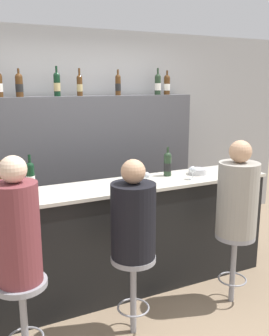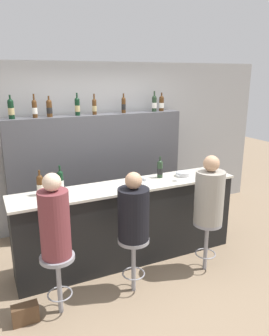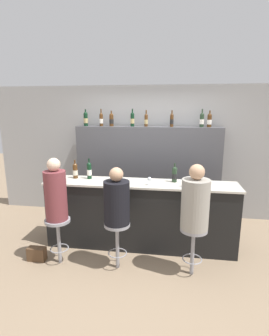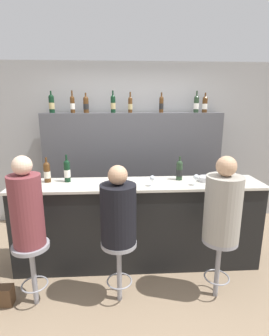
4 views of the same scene
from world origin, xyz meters
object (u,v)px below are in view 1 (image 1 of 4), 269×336
object	(u,v)px
wine_bottle_backbar_3	(57,84)
wine_bottle_backbar_5	(118,85)
wine_bottle_backbar_2	(19,85)
bar_stool_right	(234,249)
metal_bowl	(198,171)
bar_stool_middle	(133,274)
guest_seated_right	(238,195)
wine_bottle_backbar_7	(167,85)
wine_glass_1	(193,170)
bar_stool_left	(23,301)
wine_bottle_backbar_4	(80,85)
wine_glass_0	(147,176)
guest_seated_left	(17,228)
wine_bottle_backbar_6	(158,84)
wine_bottle_counter_1	(31,177)
wine_bottle_counter_2	(168,164)
guest_seated_middle	(133,217)
wine_bottle_counter_0	(1,182)

from	to	relation	value
wine_bottle_backbar_3	wine_bottle_backbar_5	distance (m)	0.74
wine_bottle_backbar_2	bar_stool_right	world-z (taller)	wine_bottle_backbar_2
metal_bowl	bar_stool_middle	world-z (taller)	metal_bowl
wine_bottle_backbar_5	guest_seated_right	xyz separation A→B (m)	(0.34, -1.79, -0.93)
bar_stool_middle	wine_bottle_backbar_7	bearing A→B (deg)	53.01
wine_glass_1	bar_stool_left	distance (m)	1.91
wine_bottle_backbar_4	metal_bowl	xyz separation A→B (m)	(0.86, -1.13, -0.86)
wine_glass_0	guest_seated_right	bearing A→B (deg)	-39.32
guest_seated_left	wine_bottle_backbar_4	bearing A→B (deg)	59.94
guest_seated_left	bar_stool_right	xyz separation A→B (m)	(1.85, -0.00, -0.53)
wine_bottle_backbar_2	bar_stool_left	size ratio (longest dim) A/B	0.44
wine_bottle_backbar_6	guest_seated_right	xyz separation A→B (m)	(-0.21, -1.79, -0.94)
wine_bottle_backbar_2	wine_bottle_backbar_5	bearing A→B (deg)	0.00
wine_bottle_backbar_2	wine_bottle_backbar_7	xyz separation A→B (m)	(1.83, -0.00, 0.00)
wine_bottle_counter_1	wine_bottle_counter_2	size ratio (longest dim) A/B	1.12
wine_bottle_backbar_3	wine_glass_1	xyz separation A→B (m)	(0.95, -1.28, -0.81)
wine_bottle_backbar_3	wine_glass_1	size ratio (longest dim) A/B	2.52
guest_seated_middle	bar_stool_right	xyz separation A→B (m)	(1.01, 0.00, -0.47)
wine_bottle_backbar_6	wine_bottle_counter_1	bearing A→B (deg)	-150.04
wine_bottle_counter_1	wine_glass_1	xyz separation A→B (m)	(1.49, -0.23, -0.04)
guest_seated_right	wine_bottle_backbar_5	bearing A→B (deg)	100.59
wine_bottle_backbar_6	bar_stool_left	xyz separation A→B (m)	(-2.06, -1.79, -1.44)
guest_seated_left	guest_seated_middle	world-z (taller)	guest_seated_left
bar_stool_middle	bar_stool_right	bearing A→B (deg)	0.00
metal_bowl	wine_bottle_backbar_6	bearing A→B (deg)	81.91
wine_bottle_backbar_2	wine_bottle_backbar_6	xyz separation A→B (m)	(1.69, 0.00, 0.01)
wine_bottle_backbar_3	bar_stool_middle	xyz separation A→B (m)	(0.07, -1.79, -1.44)
wine_glass_1	metal_bowl	distance (m)	0.23
wine_bottle_counter_0	wine_glass_0	xyz separation A→B (m)	(1.23, -0.23, -0.04)
wine_bottle_backbar_6	bar_stool_right	size ratio (longest dim) A/B	0.49
wine_bottle_counter_0	guest_seated_middle	size ratio (longest dim) A/B	0.39
wine_bottle_counter_2	bar_stool_middle	bearing A→B (deg)	-135.08
wine_bottle_backbar_3	guest_seated_middle	size ratio (longest dim) A/B	0.43
wine_bottle_counter_0	guest_seated_middle	xyz separation A→B (m)	(0.84, -0.74, -0.19)
wine_glass_0	bar_stool_right	xyz separation A→B (m)	(0.62, -0.51, -0.63)
guest_seated_middle	bar_stool_middle	bearing A→B (deg)	0.00
metal_bowl	guest_seated_left	distance (m)	2.01
wine_bottle_backbar_5	guest_seated_left	distance (m)	2.52
metal_bowl	guest_seated_middle	bearing A→B (deg)	-147.93
wine_bottle_backbar_5	wine_bottle_counter_1	bearing A→B (deg)	-140.58
bar_stool_right	guest_seated_right	size ratio (longest dim) A/B	0.79
bar_stool_left	bar_stool_middle	distance (m)	0.84
wine_glass_1	wine_bottle_counter_2	bearing A→B (deg)	121.24
bar_stool_left	guest_seated_right	xyz separation A→B (m)	(1.85, 0.00, 0.51)
wine_bottle_backbar_2	wine_glass_1	bearing A→B (deg)	-43.32
wine_bottle_backbar_5	wine_glass_1	bearing A→B (deg)	-80.50
wine_bottle_counter_2	bar_stool_left	bearing A→B (deg)	-154.92
wine_bottle_counter_0	metal_bowl	size ratio (longest dim) A/B	1.63
bar_stool_middle	wine_glass_1	bearing A→B (deg)	29.93
wine_bottle_counter_1	wine_bottle_backbar_4	distance (m)	1.52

